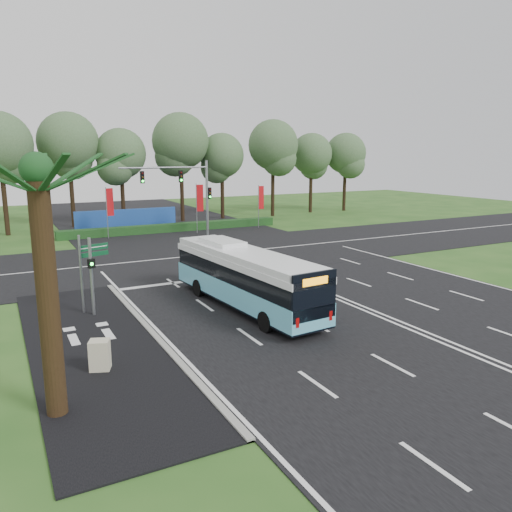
{
  "coord_description": "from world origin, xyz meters",
  "views": [
    {
      "loc": [
        -15.6,
        -22.71,
        7.58
      ],
      "look_at": [
        -2.59,
        2.0,
        1.85
      ],
      "focal_mm": 35.0,
      "sensor_mm": 36.0,
      "label": 1
    }
  ],
  "objects": [
    {
      "name": "ground",
      "position": [
        0.0,
        0.0,
        0.0
      ],
      "size": [
        120.0,
        120.0,
        0.0
      ],
      "primitive_type": "plane",
      "color": "#254F1A",
      "rests_on": "ground"
    },
    {
      "name": "road_main",
      "position": [
        0.0,
        0.0,
        0.02
      ],
      "size": [
        20.0,
        120.0,
        0.04
      ],
      "primitive_type": "cube",
      "color": "black",
      "rests_on": "ground"
    },
    {
      "name": "road_cross",
      "position": [
        0.0,
        12.0,
        0.03
      ],
      "size": [
        120.0,
        14.0,
        0.05
      ],
      "primitive_type": "cube",
      "color": "black",
      "rests_on": "ground"
    },
    {
      "name": "bike_path",
      "position": [
        -12.5,
        -3.0,
        0.03
      ],
      "size": [
        5.0,
        18.0,
        0.06
      ],
      "primitive_type": "cube",
      "color": "black",
      "rests_on": "ground"
    },
    {
      "name": "kerb_strip",
      "position": [
        -10.1,
        -3.0,
        0.06
      ],
      "size": [
        0.25,
        18.0,
        0.12
      ],
      "primitive_type": "cube",
      "color": "gray",
      "rests_on": "ground"
    },
    {
      "name": "city_bus",
      "position": [
        -4.92,
        -1.25,
        1.58
      ],
      "size": [
        3.18,
        11.11,
        3.15
      ],
      "rotation": [
        0.0,
        0.0,
        0.08
      ],
      "color": "#5CB9D5",
      "rests_on": "ground"
    },
    {
      "name": "pedestrian_signal",
      "position": [
        -11.85,
        0.98,
        2.06
      ],
      "size": [
        0.35,
        0.43,
        3.77
      ],
      "rotation": [
        0.0,
        0.0,
        0.36
      ],
      "color": "gray",
      "rests_on": "ground"
    },
    {
      "name": "street_sign",
      "position": [
        -11.9,
        1.71,
        2.44
      ],
      "size": [
        1.45,
        0.49,
        3.85
      ],
      "rotation": [
        0.0,
        0.0,
        0.28
      ],
      "color": "gray",
      "rests_on": "ground"
    },
    {
      "name": "utility_cabinet",
      "position": [
        -12.78,
        -5.46,
        0.57
      ],
      "size": [
        0.84,
        0.78,
        1.14
      ],
      "primitive_type": "cube",
      "rotation": [
        0.0,
        0.0,
        -0.37
      ],
      "color": "beige",
      "rests_on": "ground"
    },
    {
      "name": "banner_flag_left",
      "position": [
        -6.39,
        23.25,
        3.04
      ],
      "size": [
        0.68,
        0.17,
        4.66
      ],
      "rotation": [
        0.0,
        0.0,
        0.17
      ],
      "color": "gray",
      "rests_on": "ground"
    },
    {
      "name": "banner_flag_mid",
      "position": [
        1.92,
        22.37,
        3.12
      ],
      "size": [
        0.7,
        0.18,
        4.81
      ],
      "rotation": [
        0.0,
        0.0,
        -0.19
      ],
      "color": "gray",
      "rests_on": "ground"
    },
    {
      "name": "banner_flag_right",
      "position": [
        8.9,
        22.82,
        2.9
      ],
      "size": [
        0.66,
        0.08,
        4.44
      ],
      "rotation": [
        0.0,
        0.0,
        0.05
      ],
      "color": "gray",
      "rests_on": "ground"
    },
    {
      "name": "palm_tree",
      "position": [
        -14.5,
        -8.0,
        6.44
      ],
      "size": [
        3.2,
        3.2,
        7.65
      ],
      "color": "#382614",
      "rests_on": "ground"
    },
    {
      "name": "traffic_light_gantry",
      "position": [
        0.21,
        20.5,
        4.66
      ],
      "size": [
        8.41,
        0.28,
        7.0
      ],
      "color": "gray",
      "rests_on": "ground"
    },
    {
      "name": "hedge",
      "position": [
        0.0,
        24.5,
        0.4
      ],
      "size": [
        22.0,
        1.2,
        0.8
      ],
      "primitive_type": "cube",
      "color": "#143815",
      "rests_on": "ground"
    },
    {
      "name": "blue_hoarding",
      "position": [
        -4.0,
        27.0,
        1.1
      ],
      "size": [
        10.0,
        0.3,
        2.2
      ],
      "primitive_type": "cube",
      "color": "#1C469B",
      "rests_on": "ground"
    },
    {
      "name": "eucalyptus_row",
      "position": [
        1.05,
        31.64,
        8.38
      ],
      "size": [
        52.77,
        9.17,
        12.42
      ],
      "color": "black",
      "rests_on": "ground"
    }
  ]
}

